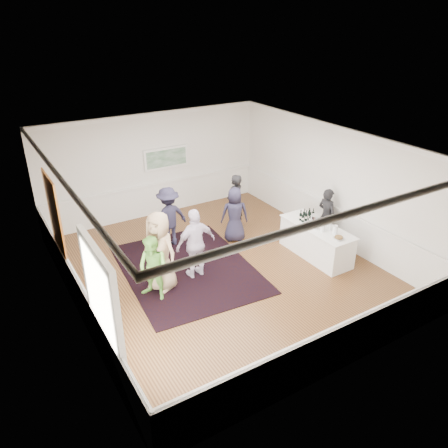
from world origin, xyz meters
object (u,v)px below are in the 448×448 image
serving_table (316,241)px  guest_lilac (196,244)px  guest_tan (160,252)px  guest_navy (235,215)px  ice_bucket (315,220)px  nut_bowl (339,238)px  guest_green (153,268)px  guest_dark_a (169,217)px  guest_dark_b (235,203)px  bartender (326,216)px

serving_table → guest_lilac: bearing=166.1°
guest_tan → guest_navy: guest_tan is taller
guest_tan → ice_bucket: guest_tan is taller
ice_bucket → nut_bowl: bearing=-95.1°
guest_green → nut_bowl: guest_green is taller
serving_table → guest_tan: guest_tan is taller
serving_table → guest_dark_a: 3.95m
guest_green → guest_lilac: size_ratio=0.86×
serving_table → guest_lilac: (-3.12, 0.77, 0.44)m
serving_table → guest_dark_b: guest_dark_b is taller
guest_dark_b → guest_navy: size_ratio=1.09×
guest_lilac → nut_bowl: (3.06, -1.57, 0.02)m
serving_table → guest_navy: bearing=125.7°
guest_tan → guest_dark_b: bearing=91.7°
bartender → guest_dark_a: (-3.73, 2.09, 0.04)m
bartender → guest_dark_b: (-1.71, 1.97, 0.06)m
guest_tan → guest_dark_a: size_ratio=1.14×
guest_tan → guest_dark_a: bearing=122.9°
ice_bucket → nut_bowl: size_ratio=1.08×
guest_green → guest_navy: guest_navy is taller
nut_bowl → bartender: bearing=57.7°
guest_navy → ice_bucket: guest_navy is taller
guest_tan → guest_dark_a: guest_tan is taller
ice_bucket → serving_table: bearing=-100.9°
bartender → ice_bucket: size_ratio=6.11×
guest_dark_a → guest_dark_b: size_ratio=0.99×
serving_table → guest_green: size_ratio=1.40×
guest_navy → ice_bucket: 2.20m
serving_table → guest_dark_b: bearing=112.3°
bartender → guest_green: bartender is taller
guest_tan → guest_dark_b: size_ratio=1.12×
guest_green → guest_dark_b: 3.89m
bartender → guest_lilac: bearing=79.2°
nut_bowl → guest_dark_a: bearing=131.6°
serving_table → ice_bucket: (0.03, 0.14, 0.54)m
serving_table → nut_bowl: bearing=-94.1°
guest_tan → serving_table: bearing=52.8°
guest_dark_a → guest_navy: (1.68, -0.67, -0.06)m
guest_green → guest_dark_b: guest_dark_b is taller
guest_lilac → guest_dark_a: guest_lilac is taller
guest_green → ice_bucket: bearing=55.6°
serving_table → bartender: 0.92m
guest_green → serving_table: bearing=53.7°
guest_lilac → nut_bowl: size_ratio=7.27×
guest_green → guest_lilac: (1.22, 0.33, 0.12)m
guest_lilac → guest_tan: bearing=0.5°
bartender → ice_bucket: (-0.70, -0.29, 0.18)m
bartender → guest_navy: size_ratio=1.02×
guest_dark_a → ice_bucket: 3.87m
ice_bucket → guest_green: bearing=176.1°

